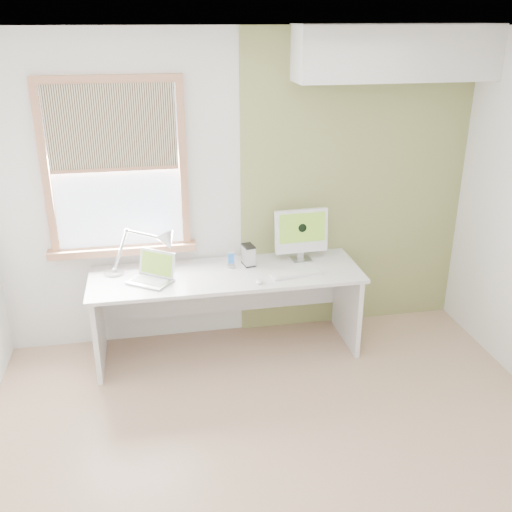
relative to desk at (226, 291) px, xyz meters
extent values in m
cube|color=tan|center=(0.18, -1.44, -0.54)|extent=(4.00, 3.50, 0.02)
cube|color=white|center=(0.18, -1.44, 2.08)|extent=(4.00, 3.50, 0.02)
cube|color=white|center=(0.18, 0.32, 0.77)|extent=(4.00, 0.02, 2.60)
cube|color=#889155|center=(1.18, 0.30, 0.77)|extent=(2.00, 0.02, 2.60)
cube|color=white|center=(1.38, 0.13, 1.87)|extent=(1.60, 0.40, 0.42)
cube|color=#A26B4C|center=(-1.35, 0.28, 1.02)|extent=(0.06, 0.06, 1.42)
cube|color=#A26B4C|center=(-0.29, 0.28, 1.02)|extent=(0.06, 0.06, 1.42)
cube|color=#A26B4C|center=(-0.82, 0.28, 1.70)|extent=(1.00, 0.06, 0.06)
cube|color=#A26B4C|center=(-0.82, 0.26, 0.34)|extent=(1.20, 0.14, 0.06)
cube|color=#D1E2F9|center=(-0.82, 0.30, 1.02)|extent=(1.00, 0.01, 1.30)
cube|color=beige|center=(-0.82, 0.25, 1.34)|extent=(0.98, 0.02, 0.65)
cube|color=#A26B4C|center=(-0.82, 0.25, 1.02)|extent=(0.98, 0.03, 0.03)
cube|color=silver|center=(0.00, -0.06, 0.18)|extent=(2.20, 0.70, 0.03)
cube|color=silver|center=(-1.05, -0.06, -0.18)|extent=(0.04, 0.64, 0.70)
cube|color=silver|center=(1.05, -0.06, -0.18)|extent=(0.04, 0.64, 0.70)
cube|color=silver|center=(0.00, 0.26, -0.08)|extent=(2.08, 0.02, 0.48)
cylinder|color=#B4B6B9|center=(-0.89, 0.09, 0.21)|extent=(0.19, 0.19, 0.02)
sphere|color=#B4B6B9|center=(-0.89, 0.09, 0.22)|extent=(0.06, 0.06, 0.05)
cylinder|color=#B4B6B9|center=(-0.83, 0.11, 0.38)|extent=(0.15, 0.06, 0.33)
sphere|color=#B4B6B9|center=(-0.77, 0.13, 0.54)|extent=(0.05, 0.05, 0.04)
cylinder|color=#B4B6B9|center=(-0.62, 0.15, 0.49)|extent=(0.30, 0.07, 0.13)
sphere|color=#B4B6B9|center=(-0.48, 0.18, 0.44)|extent=(0.05, 0.05, 0.04)
cone|color=#B4B6B9|center=(-0.45, 0.18, 0.41)|extent=(0.26, 0.27, 0.20)
cube|color=#B4B6B9|center=(-0.61, -0.13, 0.20)|extent=(0.39, 0.36, 0.02)
cube|color=#B2B5B7|center=(-0.61, -0.13, 0.21)|extent=(0.30, 0.27, 0.00)
cube|color=#B4B6B9|center=(-0.55, -0.04, 0.31)|extent=(0.30, 0.24, 0.21)
cube|color=#547B1F|center=(-0.55, -0.05, 0.31)|extent=(0.26, 0.20, 0.17)
cylinder|color=#B4B6B9|center=(0.06, 0.05, 0.21)|extent=(0.08, 0.08, 0.02)
cube|color=#B4B6B9|center=(0.06, 0.05, 0.28)|extent=(0.06, 0.01, 0.12)
cube|color=#194C99|center=(0.06, 0.04, 0.28)|extent=(0.05, 0.00, 0.09)
cube|color=#B4B6B9|center=(0.21, 0.07, 0.28)|extent=(0.10, 0.15, 0.17)
cube|color=black|center=(0.21, 0.07, 0.36)|extent=(0.11, 0.15, 0.01)
cube|color=black|center=(0.21, 0.07, 0.20)|extent=(0.11, 0.15, 0.01)
cube|color=#B4B6B9|center=(0.67, 0.09, 0.20)|extent=(0.17, 0.16, 0.01)
cube|color=#B4B6B9|center=(0.66, 0.11, 0.28)|extent=(0.06, 0.02, 0.15)
cube|color=white|center=(0.66, 0.11, 0.45)|extent=(0.46, 0.10, 0.37)
cube|color=#547B1F|center=(0.67, 0.08, 0.49)|extent=(0.40, 0.04, 0.25)
cylinder|color=black|center=(0.67, 0.08, 0.49)|extent=(0.07, 0.01, 0.07)
cube|color=white|center=(0.55, -0.21, 0.20)|extent=(0.43, 0.18, 0.02)
cube|color=white|center=(0.55, -0.21, 0.21)|extent=(0.40, 0.14, 0.00)
ellipsoid|color=white|center=(0.22, -0.30, 0.21)|extent=(0.05, 0.09, 0.03)
camera|label=1|loc=(-0.56, -4.34, 2.13)|focal=40.81mm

